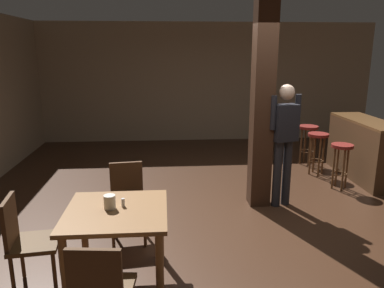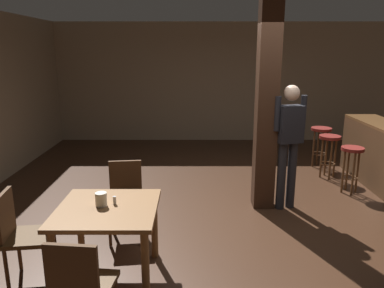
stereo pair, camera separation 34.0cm
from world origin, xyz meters
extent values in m
plane|color=#382114|center=(0.00, 0.00, 0.00)|extent=(10.80, 10.80, 0.00)
cube|color=gray|center=(0.00, 4.50, 1.40)|extent=(8.00, 0.10, 2.80)
cube|color=#382114|center=(0.26, 0.44, 1.40)|extent=(0.28, 0.28, 2.80)
cube|color=brown|center=(-1.54, -1.33, 0.73)|extent=(0.93, 0.93, 0.04)
cylinder|color=brown|center=(-1.14, -0.94, 0.35)|extent=(0.07, 0.07, 0.71)
cylinder|color=brown|center=(-1.93, -0.94, 0.35)|extent=(0.07, 0.07, 0.71)
cylinder|color=brown|center=(-1.14, -1.72, 0.35)|extent=(0.07, 0.07, 0.71)
cylinder|color=brown|center=(-1.93, -1.72, 0.35)|extent=(0.07, 0.07, 0.71)
cube|color=#4C3319|center=(-1.51, -0.54, 0.45)|extent=(0.47, 0.47, 0.04)
cube|color=#4C301C|center=(-1.54, -0.35, 0.68)|extent=(0.38, 0.08, 0.45)
cylinder|color=#4C301C|center=(-1.32, -0.69, 0.23)|extent=(0.04, 0.04, 0.43)
cylinder|color=#4C301C|center=(-1.67, -0.73, 0.23)|extent=(0.04, 0.04, 0.43)
cylinder|color=#4C301C|center=(-1.36, -0.34, 0.23)|extent=(0.04, 0.04, 0.43)
cylinder|color=#4C301C|center=(-1.71, -0.39, 0.23)|extent=(0.04, 0.04, 0.43)
cube|color=#4C3319|center=(-1.55, -2.11, 0.45)|extent=(0.46, 0.46, 0.04)
cube|color=#4C301C|center=(-1.57, -2.30, 0.68)|extent=(0.38, 0.08, 0.45)
cube|color=#4C3319|center=(-2.28, -1.35, 0.45)|extent=(0.47, 0.47, 0.04)
cube|color=#4C301C|center=(-2.47, -1.37, 0.68)|extent=(0.08, 0.38, 0.45)
cylinder|color=#4C301C|center=(-2.13, -1.15, 0.23)|extent=(0.04, 0.04, 0.43)
cylinder|color=#4C301C|center=(-2.09, -1.50, 0.23)|extent=(0.04, 0.04, 0.43)
cylinder|color=#4C301C|center=(-2.48, -1.19, 0.23)|extent=(0.04, 0.04, 0.43)
cylinder|color=#4C301C|center=(-2.43, -1.54, 0.23)|extent=(0.04, 0.04, 0.43)
cylinder|color=silver|center=(-1.59, -1.30, 0.81)|extent=(0.11, 0.11, 0.13)
cylinder|color=silver|center=(-1.48, -1.26, 0.78)|extent=(0.03, 0.03, 0.08)
cube|color=black|center=(0.56, 0.35, 1.20)|extent=(0.38, 0.29, 0.50)
sphere|color=beige|center=(0.56, 0.35, 1.61)|extent=(0.26, 0.26, 0.21)
cylinder|color=#232328|center=(0.64, 0.38, 0.47)|extent=(0.15, 0.15, 0.95)
cylinder|color=#232328|center=(0.49, 0.33, 0.47)|extent=(0.15, 0.15, 0.95)
cylinder|color=black|center=(0.75, 0.41, 1.35)|extent=(0.10, 0.10, 0.46)
cylinder|color=black|center=(0.38, 0.30, 1.35)|extent=(0.10, 0.10, 0.46)
cube|color=brown|center=(2.36, 1.41, 0.99)|extent=(0.56, 1.69, 0.04)
cube|color=#4C301C|center=(2.26, 1.41, 0.49)|extent=(0.36, 1.69, 0.97)
cylinder|color=maroon|center=(1.70, 0.93, 0.70)|extent=(0.34, 0.34, 0.05)
torus|color=brown|center=(1.70, 0.93, 0.25)|extent=(0.24, 0.24, 0.02)
cylinder|color=brown|center=(1.70, 1.04, 0.34)|extent=(0.03, 0.03, 0.68)
cylinder|color=brown|center=(1.70, 0.82, 0.34)|extent=(0.03, 0.03, 0.68)
cylinder|color=brown|center=(1.81, 0.93, 0.34)|extent=(0.03, 0.03, 0.68)
cylinder|color=brown|center=(1.59, 0.93, 0.34)|extent=(0.03, 0.03, 0.68)
cylinder|color=maroon|center=(1.61, 1.65, 0.72)|extent=(0.36, 0.36, 0.05)
torus|color=brown|center=(1.61, 1.65, 0.25)|extent=(0.25, 0.25, 0.02)
cylinder|color=brown|center=(1.61, 1.76, 0.35)|extent=(0.03, 0.03, 0.70)
cylinder|color=brown|center=(1.61, 1.53, 0.35)|extent=(0.03, 0.03, 0.70)
cylinder|color=brown|center=(1.72, 1.65, 0.35)|extent=(0.03, 0.03, 0.70)
cylinder|color=brown|center=(1.49, 1.65, 0.35)|extent=(0.03, 0.03, 0.70)
cylinder|color=maroon|center=(1.67, 2.27, 0.73)|extent=(0.37, 0.37, 0.05)
torus|color=#4C301C|center=(1.67, 2.27, 0.26)|extent=(0.26, 0.26, 0.02)
cylinder|color=#4C301C|center=(1.67, 2.39, 0.35)|extent=(0.03, 0.03, 0.70)
cylinder|color=#4C301C|center=(1.67, 2.15, 0.35)|extent=(0.03, 0.03, 0.70)
cylinder|color=#4C301C|center=(1.79, 2.27, 0.35)|extent=(0.03, 0.03, 0.70)
cylinder|color=#4C301C|center=(1.55, 2.27, 0.35)|extent=(0.03, 0.03, 0.70)
camera|label=1|loc=(-1.09, -4.54, 2.16)|focal=35.00mm
camera|label=2|loc=(-0.75, -4.56, 2.16)|focal=35.00mm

